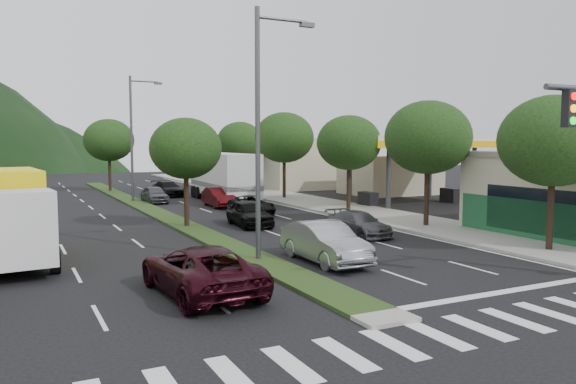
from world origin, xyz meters
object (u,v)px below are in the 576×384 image
tree_r_e (240,141)px  motorhome (224,176)px  streetlight_mid (134,132)px  suv_maroon (200,270)px  car_queue_c (219,197)px  car_queue_d (252,205)px  car_queue_a (249,213)px  tree_r_a (553,141)px  tree_r_c (349,143)px  tree_med_near (186,149)px  box_truck (6,220)px  tree_med_far (109,140)px  tree_r_d (284,138)px  car_queue_f (168,189)px  car_queue_e (155,194)px  streetlight_near (262,121)px  car_queue_b (359,224)px  sedan_silver (325,242)px  tree_r_b (428,138)px

tree_r_e → motorhome: 10.88m
streetlight_mid → suv_maroon: (-3.79, -28.69, -4.81)m
car_queue_c → car_queue_d: 5.03m
car_queue_a → car_queue_c: car_queue_a is taller
tree_r_a → car_queue_a: size_ratio=1.51×
tree_r_c → streetlight_mid: (-11.79, 13.00, 0.84)m
tree_med_near → box_truck: size_ratio=0.79×
car_queue_c → box_truck: size_ratio=0.57×
tree_r_a → car_queue_c: 24.37m
car_queue_a → tree_r_a: bearing=-52.9°
tree_med_far → motorhome: tree_med_far is taller
tree_r_d → car_queue_f: tree_r_d is taller
car_queue_f → car_queue_e: bearing=-119.8°
streetlight_near → box_truck: (-9.21, 4.03, -3.85)m
tree_med_near → car_queue_f: size_ratio=1.31×
tree_med_near → car_queue_b: 10.40m
tree_med_near → car_queue_f: bearing=78.6°
car_queue_a → sedan_silver: bearing=-92.5°
car_queue_c → motorhome: size_ratio=0.42×
car_queue_f → tree_r_e: bearing=15.5°
tree_med_near → car_queue_b: tree_med_near is taller
tree_med_far → streetlight_mid: size_ratio=0.69×
tree_med_far → tree_r_e: bearing=-18.4°
tree_r_c → car_queue_a: size_ratio=1.48×
tree_r_e → motorhome: (-5.08, -9.20, -2.82)m
tree_r_b → car_queue_c: 17.07m
tree_r_c → car_queue_b: 10.67m
tree_r_b → car_queue_e: size_ratio=1.77×
tree_r_a → sedan_silver: (-9.72, 2.62, -4.02)m
car_queue_b → streetlight_near: bearing=-156.2°
tree_r_b → box_truck: bearing=179.9°
tree_med_far → sedan_silver: bearing=-86.5°
car_queue_a → car_queue_d: (2.27, 5.00, -0.13)m
suv_maroon → car_queue_f: size_ratio=1.21×
tree_med_far → car_queue_d: bearing=-75.6°
tree_med_near → motorhome: 14.74m
tree_r_c → sedan_silver: bearing=-126.0°
sedan_silver → car_queue_f: bearing=87.1°
car_queue_e → car_queue_c: bearing=-55.5°
tree_r_c → car_queue_b: tree_r_c is taller
tree_r_e → car_queue_d: size_ratio=1.52×
box_truck → tree_r_e: bearing=-131.8°
tree_r_b → car_queue_f: bearing=108.1°
tree_med_far → car_queue_b: (7.13, -32.55, -4.39)m
car_queue_b → tree_r_c: bearing=57.6°
tree_r_d → sedan_silver: bearing=-112.6°
tree_med_far → car_queue_c: size_ratio=1.60×
tree_r_e → car_queue_c: tree_r_e is taller
car_queue_d → tree_med_far: bearing=104.4°
streetlight_mid → sedan_silver: 26.89m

